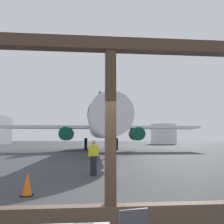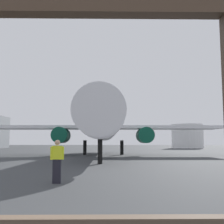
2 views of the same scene
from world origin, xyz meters
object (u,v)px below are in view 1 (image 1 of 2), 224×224
Objects in this scene: airplane at (103,125)px; fuel_storage_tank at (164,134)px; traffic_cone at (27,185)px; ground_crew_worker at (94,157)px.

airplane is 3.61× the size of fuel_storage_tank.
traffic_cone is 71.26m from fuel_storage_tank.
ground_crew_worker reaches higher than traffic_cone.
airplane reaches higher than fuel_storage_tank.
ground_crew_worker is at bearing 60.87° from traffic_cone.
ground_crew_worker is at bearing -110.52° from fuel_storage_tank.
traffic_cone is (-2.15, -3.87, -0.55)m from ground_crew_worker.
ground_crew_worker is 66.86m from fuel_storage_tank.
fuel_storage_tank is at bearing 69.48° from ground_crew_worker.
ground_crew_worker is 0.21× the size of fuel_storage_tank.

